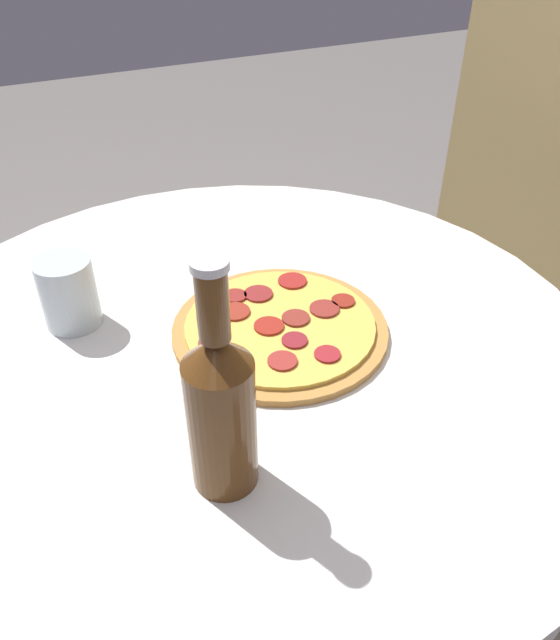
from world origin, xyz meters
The scene contains 5 objects.
ground_plane centered at (0.00, 0.00, 0.00)m, with size 8.00×8.00×0.00m, color slate.
table centered at (0.00, 0.00, 0.54)m, with size 0.96×0.96×0.71m.
pizza centered at (0.01, 0.06, 0.72)m, with size 0.29×0.29×0.02m.
beer_bottle centered at (0.21, -0.10, 0.81)m, with size 0.07×0.07×0.26m.
drinking_glass centered at (-0.13, -0.19, 0.76)m, with size 0.07×0.07×0.10m.
Camera 1 is at (0.61, -0.23, 1.22)m, focal length 35.00 mm.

